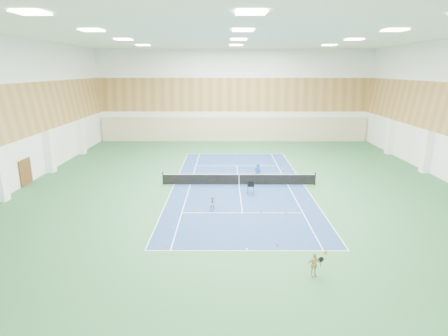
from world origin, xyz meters
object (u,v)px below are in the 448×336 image
object	(u,v)px
tennis_net	(239,178)
child_apron	(314,265)
coach	(258,172)
ball_cart	(251,188)
child_court	(213,204)

from	to	relation	value
tennis_net	child_apron	world-z (taller)	child_apron
coach	ball_cart	xyz separation A→B (m)	(-0.80, -3.44, -0.32)
child_court	child_apron	world-z (taller)	child_apron
coach	child_court	xyz separation A→B (m)	(-3.64, -7.12, -0.26)
coach	ball_cart	distance (m)	3.55
ball_cart	child_apron	bearing A→B (deg)	-73.89
child_apron	child_court	bearing A→B (deg)	110.87
coach	child_apron	xyz separation A→B (m)	(1.35, -15.44, -0.21)
child_apron	ball_cart	world-z (taller)	child_apron
tennis_net	ball_cart	bearing A→B (deg)	-70.51
child_apron	tennis_net	bearing A→B (deg)	91.68
tennis_net	child_apron	xyz separation A→B (m)	(2.99, -14.37, 0.03)
tennis_net	coach	size ratio (longest dim) A/B	8.07
child_court	tennis_net	bearing A→B (deg)	60.48
child_apron	coach	bearing A→B (deg)	84.92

